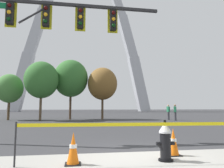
{
  "coord_description": "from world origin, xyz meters",
  "views": [
    {
      "loc": [
        -1.6,
        -5.88,
        1.3
      ],
      "look_at": [
        0.16,
        5.0,
        2.5
      ],
      "focal_mm": 34.45,
      "sensor_mm": 36.0,
      "label": 1
    }
  ],
  "objects_px": {
    "traffic_cone_mid_sidewalk": "(73,149)",
    "monument_arch": "(83,39)",
    "pedestrian_standing_center": "(175,112)",
    "fire_hydrant": "(165,142)",
    "traffic_cone_by_hydrant": "(173,142)",
    "traffic_signal_gantry": "(35,30)",
    "pedestrian_walking_left": "(168,112)"
  },
  "relations": [
    {
      "from": "pedestrian_standing_center",
      "to": "traffic_signal_gantry",
      "type": "bearing_deg",
      "value": -135.48
    },
    {
      "from": "traffic_signal_gantry",
      "to": "pedestrian_walking_left",
      "type": "distance_m",
      "value": 17.1
    },
    {
      "from": "traffic_cone_mid_sidewalk",
      "to": "pedestrian_walking_left",
      "type": "distance_m",
      "value": 18.73
    },
    {
      "from": "traffic_cone_mid_sidewalk",
      "to": "monument_arch",
      "type": "height_order",
      "value": "monument_arch"
    },
    {
      "from": "traffic_cone_mid_sidewalk",
      "to": "traffic_signal_gantry",
      "type": "xyz_separation_m",
      "value": [
        -1.67,
        3.68,
        4.05
      ]
    },
    {
      "from": "fire_hydrant",
      "to": "pedestrian_standing_center",
      "type": "distance_m",
      "value": 16.44
    },
    {
      "from": "traffic_signal_gantry",
      "to": "pedestrian_standing_center",
      "type": "bearing_deg",
      "value": 44.52
    },
    {
      "from": "traffic_signal_gantry",
      "to": "traffic_cone_mid_sidewalk",
      "type": "bearing_deg",
      "value": -65.58
    },
    {
      "from": "traffic_cone_by_hydrant",
      "to": "pedestrian_standing_center",
      "type": "height_order",
      "value": "pedestrian_standing_center"
    },
    {
      "from": "fire_hydrant",
      "to": "traffic_cone_by_hydrant",
      "type": "bearing_deg",
      "value": 48.74
    },
    {
      "from": "traffic_cone_mid_sidewalk",
      "to": "pedestrian_standing_center",
      "type": "relative_size",
      "value": 0.46
    },
    {
      "from": "fire_hydrant",
      "to": "monument_arch",
      "type": "relative_size",
      "value": 0.02
    },
    {
      "from": "traffic_cone_mid_sidewalk",
      "to": "monument_arch",
      "type": "bearing_deg",
      "value": 88.46
    },
    {
      "from": "traffic_cone_by_hydrant",
      "to": "traffic_signal_gantry",
      "type": "distance_m",
      "value": 6.74
    },
    {
      "from": "traffic_signal_gantry",
      "to": "monument_arch",
      "type": "distance_m",
      "value": 61.75
    },
    {
      "from": "fire_hydrant",
      "to": "traffic_signal_gantry",
      "type": "relative_size",
      "value": 0.13
    },
    {
      "from": "traffic_cone_by_hydrant",
      "to": "pedestrian_standing_center",
      "type": "xyz_separation_m",
      "value": [
        6.86,
        14.21,
        0.46
      ]
    },
    {
      "from": "traffic_signal_gantry",
      "to": "pedestrian_standing_center",
      "type": "xyz_separation_m",
      "value": [
        11.2,
        11.02,
        -3.59
      ]
    },
    {
      "from": "traffic_cone_by_hydrant",
      "to": "pedestrian_walking_left",
      "type": "xyz_separation_m",
      "value": [
        6.8,
        15.65,
        0.46
      ]
    },
    {
      "from": "pedestrian_standing_center",
      "to": "fire_hydrant",
      "type": "bearing_deg",
      "value": -116.41
    },
    {
      "from": "fire_hydrant",
      "to": "traffic_cone_by_hydrant",
      "type": "distance_m",
      "value": 0.69
    },
    {
      "from": "traffic_cone_mid_sidewalk",
      "to": "traffic_signal_gantry",
      "type": "distance_m",
      "value": 5.72
    },
    {
      "from": "traffic_cone_mid_sidewalk",
      "to": "pedestrian_walking_left",
      "type": "xyz_separation_m",
      "value": [
        9.47,
        16.15,
        0.46
      ]
    },
    {
      "from": "traffic_cone_by_hydrant",
      "to": "pedestrian_walking_left",
      "type": "bearing_deg",
      "value": 66.52
    },
    {
      "from": "fire_hydrant",
      "to": "monument_arch",
      "type": "distance_m",
      "value": 66.44
    },
    {
      "from": "traffic_signal_gantry",
      "to": "monument_arch",
      "type": "xyz_separation_m",
      "value": [
        3.35,
        58.79,
        18.61
      ]
    },
    {
      "from": "traffic_cone_mid_sidewalk",
      "to": "pedestrian_walking_left",
      "type": "height_order",
      "value": "pedestrian_walking_left"
    },
    {
      "from": "monument_arch",
      "to": "pedestrian_standing_center",
      "type": "xyz_separation_m",
      "value": [
        7.86,
        -47.77,
        -22.2
      ]
    },
    {
      "from": "fire_hydrant",
      "to": "pedestrian_walking_left",
      "type": "xyz_separation_m",
      "value": [
        7.25,
        16.17,
        0.35
      ]
    },
    {
      "from": "monument_arch",
      "to": "traffic_cone_by_hydrant",
      "type": "bearing_deg",
      "value": -89.08
    },
    {
      "from": "monument_arch",
      "to": "pedestrian_standing_center",
      "type": "height_order",
      "value": "monument_arch"
    },
    {
      "from": "fire_hydrant",
      "to": "traffic_cone_by_hydrant",
      "type": "xyz_separation_m",
      "value": [
        0.45,
        0.52,
        -0.11
      ]
    }
  ]
}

